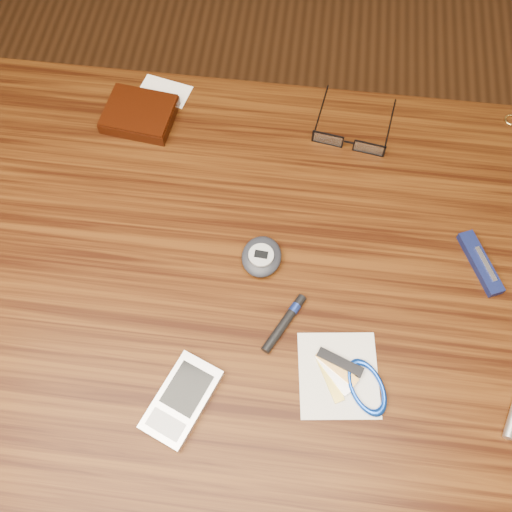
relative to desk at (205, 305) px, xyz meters
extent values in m
plane|color=#472814|center=(0.00, 0.00, -0.65)|extent=(3.80, 3.80, 0.00)
cube|color=#391C09|center=(0.00, 0.00, 0.08)|extent=(1.00, 0.70, 0.03)
cylinder|color=#4C2814|center=(-0.45, 0.30, -0.29)|extent=(0.05, 0.05, 0.71)
cylinder|color=#4C2814|center=(0.45, 0.30, -0.29)|extent=(0.05, 0.05, 0.71)
cube|color=black|center=(-0.13, 0.25, 0.11)|extent=(0.11, 0.10, 0.02)
cube|color=black|center=(-0.13, 0.25, 0.12)|extent=(0.11, 0.09, 0.00)
cube|color=white|center=(-0.11, 0.31, 0.10)|extent=(0.09, 0.06, 0.00)
cube|color=black|center=(0.16, 0.24, 0.11)|extent=(0.05, 0.01, 0.02)
cube|color=white|center=(0.16, 0.24, 0.11)|extent=(0.04, 0.01, 0.02)
cylinder|color=black|center=(0.14, 0.30, 0.10)|extent=(0.02, 0.11, 0.00)
cube|color=black|center=(0.22, 0.23, 0.11)|extent=(0.05, 0.01, 0.02)
cube|color=white|center=(0.22, 0.23, 0.11)|extent=(0.04, 0.01, 0.02)
cylinder|color=black|center=(0.25, 0.28, 0.10)|extent=(0.02, 0.11, 0.00)
cube|color=black|center=(0.19, 0.24, 0.12)|extent=(0.02, 0.00, 0.00)
torus|color=#D5B868|center=(0.43, 0.32, 0.10)|extent=(0.02, 0.02, 0.00)
cube|color=silver|center=(0.01, -0.16, 0.11)|extent=(0.09, 0.12, 0.01)
cube|color=black|center=(0.01, -0.15, 0.12)|extent=(0.06, 0.07, 0.00)
cube|color=#A4A5AC|center=(-0.01, -0.19, 0.12)|extent=(0.05, 0.04, 0.00)
ellipsoid|color=black|center=(0.08, 0.04, 0.11)|extent=(0.06, 0.06, 0.02)
cylinder|color=#9B9EA3|center=(0.08, 0.03, 0.12)|extent=(0.03, 0.03, 0.00)
cube|color=black|center=(0.08, 0.03, 0.13)|extent=(0.02, 0.01, 0.00)
cube|color=silver|center=(0.19, -0.11, 0.10)|extent=(0.11, 0.12, 0.00)
torus|color=#0E3BB8|center=(0.23, -0.12, 0.11)|extent=(0.08, 0.08, 0.01)
cube|color=olive|center=(0.18, -0.12, 0.11)|extent=(0.04, 0.06, 0.00)
cube|color=silver|center=(0.19, -0.11, 0.11)|extent=(0.05, 0.05, 0.00)
cube|color=#A27839|center=(0.19, -0.10, 0.11)|extent=(0.06, 0.04, 0.00)
cube|color=black|center=(0.19, -0.09, 0.11)|extent=(0.06, 0.03, 0.00)
cube|color=#0D173A|center=(0.37, 0.06, 0.11)|extent=(0.06, 0.09, 0.01)
cube|color=white|center=(0.38, 0.06, 0.11)|extent=(0.03, 0.05, 0.00)
cylinder|color=black|center=(0.12, -0.05, 0.11)|extent=(0.05, 0.08, 0.01)
cylinder|color=#243FB4|center=(0.13, -0.03, 0.11)|extent=(0.02, 0.02, 0.01)
camera|label=1|loc=(0.11, -0.29, 0.80)|focal=40.00mm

